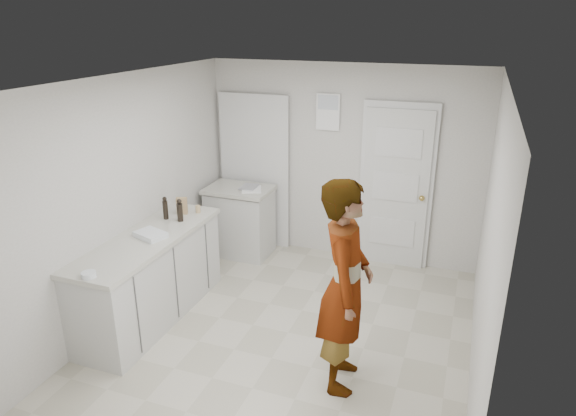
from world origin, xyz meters
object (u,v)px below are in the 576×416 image
at_px(cake_mix_box, 182,206).
at_px(person, 345,287).
at_px(oil_cruet_a, 180,211).
at_px(egg_bowl, 89,275).
at_px(oil_cruet_b, 165,208).
at_px(spice_jar, 198,209).
at_px(baking_dish, 151,235).

bearing_deg(cake_mix_box, person, -48.10).
bearing_deg(oil_cruet_a, egg_bowl, -92.10).
relative_size(cake_mix_box, oil_cruet_b, 0.75).
xyz_separation_m(person, spice_jar, (-1.98, 1.08, 0.04)).
bearing_deg(cake_mix_box, spice_jar, 10.86).
height_order(oil_cruet_a, egg_bowl, oil_cruet_a).
bearing_deg(egg_bowl, cake_mix_box, 91.54).
xyz_separation_m(person, egg_bowl, (-2.09, -0.59, 0.02)).
height_order(person, cake_mix_box, person).
bearing_deg(person, spice_jar, 52.04).
relative_size(oil_cruet_b, egg_bowl, 2.06).
distance_m(person, oil_cruet_a, 2.19).
bearing_deg(spice_jar, egg_bowl, -93.51).
bearing_deg(spice_jar, oil_cruet_b, -129.06).
bearing_deg(egg_bowl, oil_cruet_b, 95.42).
distance_m(person, egg_bowl, 2.17).
xyz_separation_m(cake_mix_box, oil_cruet_a, (0.09, -0.19, 0.02)).
height_order(spice_jar, egg_bowl, spice_jar).
xyz_separation_m(spice_jar, baking_dish, (-0.10, -0.77, -0.02)).
relative_size(spice_jar, baking_dish, 0.23).
bearing_deg(oil_cruet_b, cake_mix_box, 64.90).
xyz_separation_m(spice_jar, oil_cruet_b, (-0.23, -0.29, 0.08)).
relative_size(person, oil_cruet_a, 7.31).
distance_m(person, spice_jar, 2.26).
height_order(person, baking_dish, person).
distance_m(oil_cruet_a, baking_dish, 0.49).
height_order(person, oil_cruet_a, person).
bearing_deg(spice_jar, baking_dish, -97.66).
bearing_deg(spice_jar, cake_mix_box, -145.87).
xyz_separation_m(spice_jar, oil_cruet_a, (-0.05, -0.29, 0.08)).
distance_m(person, baking_dish, 2.11).
xyz_separation_m(oil_cruet_a, egg_bowl, (-0.05, -1.39, -0.10)).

